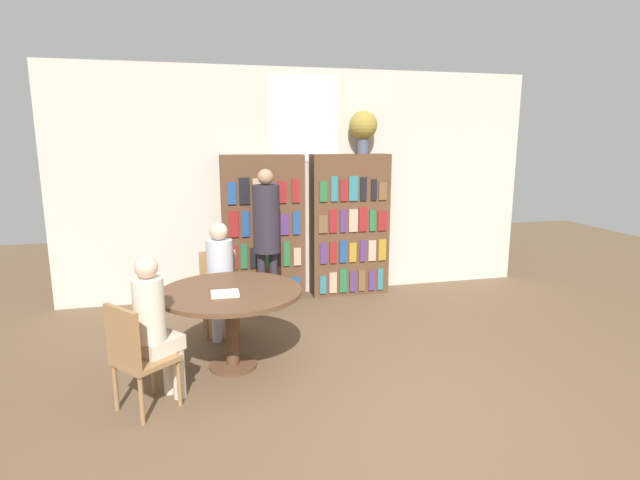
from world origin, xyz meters
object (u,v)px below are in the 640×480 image
(bookshelf_right, at_px, (349,225))
(seated_reader_left, at_px, (221,272))
(reading_table, at_px, (231,302))
(flower_vase, at_px, (363,127))
(seated_reader_right, at_px, (155,322))
(chair_left_side, at_px, (220,288))
(chair_near_camera, at_px, (136,354))
(librarian_standing, at_px, (267,225))
(bookshelf_left, at_px, (263,229))

(bookshelf_right, bearing_deg, seated_reader_left, -146.86)
(reading_table, relative_size, seated_reader_left, 1.05)
(flower_vase, height_order, seated_reader_right, flower_vase)
(chair_left_side, bearing_deg, reading_table, 90.00)
(chair_near_camera, xyz_separation_m, seated_reader_left, (0.71, 1.44, 0.22))
(seated_reader_right, distance_m, librarian_standing, 2.33)
(seated_reader_left, distance_m, librarian_standing, 0.96)
(flower_vase, height_order, chair_left_side, flower_vase)
(flower_vase, bearing_deg, bookshelf_left, -179.79)
(chair_near_camera, relative_size, chair_left_side, 1.00)
(seated_reader_left, bearing_deg, bookshelf_right, -150.47)
(bookshelf_left, xyz_separation_m, flower_vase, (1.35, 0.00, 1.30))
(chair_left_side, bearing_deg, librarian_standing, -144.53)
(bookshelf_right, bearing_deg, chair_near_camera, -133.77)
(bookshelf_right, xyz_separation_m, chair_near_camera, (-2.49, -2.60, -0.46))
(seated_reader_left, xyz_separation_m, librarian_standing, (0.59, 0.66, 0.38))
(reading_table, relative_size, seated_reader_right, 1.06)
(bookshelf_left, xyz_separation_m, librarian_standing, (-0.02, -0.50, 0.13))
(reading_table, xyz_separation_m, chair_left_side, (-0.06, 0.98, -0.15))
(reading_table, relative_size, librarian_standing, 0.74)
(librarian_standing, bearing_deg, seated_reader_right, -120.22)
(chair_near_camera, bearing_deg, bookshelf_right, 96.61)
(seated_reader_right, bearing_deg, librarian_standing, 110.16)
(librarian_standing, bearing_deg, chair_near_camera, -121.70)
(reading_table, bearing_deg, bookshelf_left, 74.12)
(flower_vase, relative_size, chair_near_camera, 0.64)
(seated_reader_right, height_order, librarian_standing, librarian_standing)
(flower_vase, xyz_separation_m, librarian_standing, (-1.37, -0.51, -1.17))
(bookshelf_left, xyz_separation_m, chair_left_side, (-0.62, -0.99, -0.46))
(reading_table, bearing_deg, bookshelf_right, 48.71)
(flower_vase, xyz_separation_m, chair_left_side, (-1.97, -0.99, -1.77))
(chair_left_side, xyz_separation_m, librarian_standing, (0.60, 0.49, 0.60))
(bookshelf_left, bearing_deg, seated_reader_left, -117.73)
(bookshelf_right, height_order, seated_reader_left, bookshelf_right)
(seated_reader_left, xyz_separation_m, seated_reader_right, (-0.57, -1.32, -0.03))
(bookshelf_left, bearing_deg, chair_left_side, -122.24)
(librarian_standing, bearing_deg, reading_table, -110.06)
(flower_vase, relative_size, librarian_standing, 0.32)
(reading_table, bearing_deg, chair_near_camera, -140.39)
(seated_reader_right, relative_size, librarian_standing, 0.70)
(flower_vase, bearing_deg, seated_reader_right, -135.42)
(reading_table, relative_size, chair_left_side, 1.48)
(bookshelf_left, height_order, seated_reader_left, bookshelf_left)
(bookshelf_right, xyz_separation_m, chair_left_side, (-1.80, -0.99, -0.46))
(chair_near_camera, xyz_separation_m, librarian_standing, (1.30, 2.10, 0.60))
(chair_near_camera, distance_m, librarian_standing, 2.54)
(bookshelf_right, xyz_separation_m, librarian_standing, (-1.20, -0.50, 0.13))
(flower_vase, distance_m, seated_reader_left, 2.76)
(librarian_standing, bearing_deg, bookshelf_right, 22.75)
(bookshelf_left, relative_size, chair_near_camera, 2.17)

